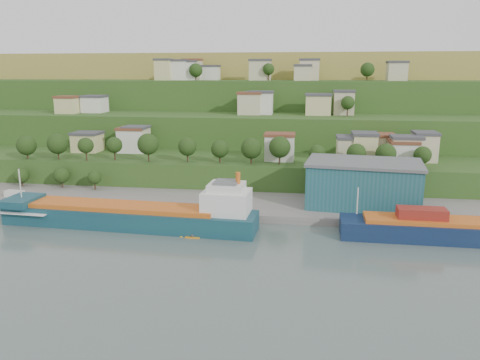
% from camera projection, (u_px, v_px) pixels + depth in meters
% --- Properties ---
extents(ground, '(500.00, 500.00, 0.00)m').
position_uv_depth(ground, '(176.00, 239.00, 110.99)').
color(ground, '#41504A').
rests_on(ground, ground).
extents(quay, '(220.00, 26.00, 4.00)m').
position_uv_depth(quay, '(269.00, 209.00, 135.22)').
color(quay, slate).
rests_on(quay, ground).
extents(pebble_beach, '(40.00, 18.00, 2.40)m').
position_uv_depth(pebble_beach, '(18.00, 205.00, 139.82)').
color(pebble_beach, slate).
rests_on(pebble_beach, ground).
extents(hillside, '(360.00, 210.32, 96.00)m').
position_uv_depth(hillside, '(255.00, 140.00, 273.57)').
color(hillside, '#284719').
rests_on(hillside, ground).
extents(cargo_ship_near, '(66.65, 13.68, 17.02)m').
position_uv_depth(cargo_ship_near, '(137.00, 217.00, 119.57)').
color(cargo_ship_near, '#123546').
rests_on(cargo_ship_near, ground).
extents(cargo_ship_far, '(56.01, 9.98, 15.19)m').
position_uv_depth(cargo_ship_far, '(471.00, 232.00, 109.26)').
color(cargo_ship_far, '#0D183B').
rests_on(cargo_ship_far, ground).
extents(warehouse, '(33.05, 22.58, 12.80)m').
position_uv_depth(warehouse, '(363.00, 183.00, 130.43)').
color(warehouse, '#1D5258').
rests_on(warehouse, quay).
extents(caravan, '(5.97, 3.05, 2.67)m').
position_uv_depth(caravan, '(15.00, 195.00, 141.15)').
color(caravan, silver).
rests_on(caravan, pebble_beach).
extents(dinghy, '(3.83, 1.82, 0.74)m').
position_uv_depth(dinghy, '(37.00, 202.00, 137.14)').
color(dinghy, silver).
rests_on(dinghy, pebble_beach).
extents(kayak_orange, '(3.61, 0.71, 0.90)m').
position_uv_depth(kayak_orange, '(192.00, 237.00, 111.85)').
color(kayak_orange, orange).
rests_on(kayak_orange, ground).
extents(kayak_yellow, '(2.87, 1.52, 0.72)m').
position_uv_depth(kayak_yellow, '(178.00, 235.00, 113.21)').
color(kayak_yellow, gold).
rests_on(kayak_yellow, ground).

